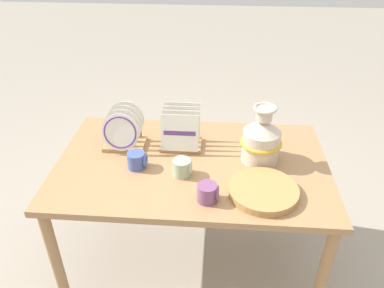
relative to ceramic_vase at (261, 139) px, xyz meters
name	(u,v)px	position (x,y,z in m)	size (l,w,h in m)	color
ground_plane	(192,257)	(-0.35, -0.05, -0.86)	(14.00, 14.00, 0.00)	gray
display_table	(192,174)	(-0.35, -0.05, -0.21)	(1.41, 0.87, 0.73)	#9E754C
ceramic_vase	(261,139)	(0.00, 0.00, 0.00)	(0.21, 0.21, 0.31)	beige
dish_rack_round_plates	(124,133)	(-0.73, 0.07, -0.04)	(0.22, 0.20, 0.23)	tan
dish_rack_square_plates	(181,134)	(-0.42, 0.11, -0.05)	(0.22, 0.20, 0.22)	tan
wicker_charger_stack	(263,191)	(0.00, -0.28, -0.11)	(0.33, 0.33, 0.04)	#AD7F47
mug_sage_glaze	(183,167)	(-0.39, -0.16, -0.09)	(0.10, 0.09, 0.09)	#9EB28E
mug_cobalt_glaze	(137,160)	(-0.62, -0.11, -0.09)	(0.10, 0.09, 0.09)	#42569E
mug_plum_glaze	(208,193)	(-0.26, -0.34, -0.09)	(0.10, 0.09, 0.09)	#7A4770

